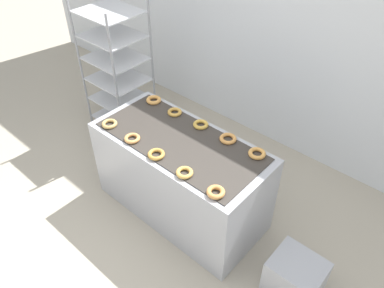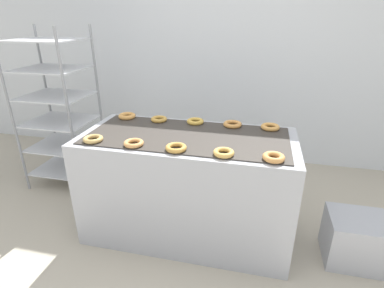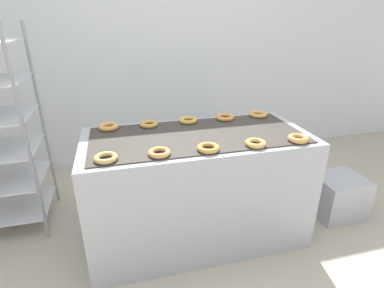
# 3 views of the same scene
# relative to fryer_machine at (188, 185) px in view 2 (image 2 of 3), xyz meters

# --- Properties ---
(wall_back) EXTENTS (8.00, 0.05, 2.80)m
(wall_back) POSITION_rel_fryer_machine_xyz_m (-0.00, 1.51, 0.98)
(wall_back) COLOR silver
(wall_back) RESTS_ON ground_plane
(fryer_machine) EXTENTS (1.55, 0.73, 0.83)m
(fryer_machine) POSITION_rel_fryer_machine_xyz_m (0.00, 0.00, 0.00)
(fryer_machine) COLOR #A8AAB2
(fryer_machine) RESTS_ON ground_plane
(baking_rack_cart) EXTENTS (0.63, 0.54, 1.55)m
(baking_rack_cart) POSITION_rel_fryer_machine_xyz_m (-1.42, 0.50, 0.37)
(baking_rack_cart) COLOR gray
(baking_rack_cart) RESTS_ON ground_plane
(glaze_bin) EXTENTS (0.39, 0.35, 0.35)m
(glaze_bin) POSITION_rel_fryer_machine_xyz_m (1.23, -0.05, -0.24)
(glaze_bin) COLOR #A8AAB2
(glaze_bin) RESTS_ON ground_plane
(donut_near_leftmost) EXTENTS (0.13, 0.13, 0.03)m
(donut_near_leftmost) POSITION_rel_fryer_machine_xyz_m (-0.60, -0.25, 0.43)
(donut_near_leftmost) COLOR tan
(donut_near_leftmost) RESTS_ON fryer_machine
(donut_near_left) EXTENTS (0.13, 0.13, 0.03)m
(donut_near_left) POSITION_rel_fryer_machine_xyz_m (-0.30, -0.26, 0.43)
(donut_near_left) COLOR #DD9754
(donut_near_left) RESTS_ON fryer_machine
(donut_near_center) EXTENTS (0.14, 0.14, 0.03)m
(donut_near_center) POSITION_rel_fryer_machine_xyz_m (-0.01, -0.27, 0.43)
(donut_near_center) COLOR gold
(donut_near_center) RESTS_ON fryer_machine
(donut_near_right) EXTENTS (0.13, 0.13, 0.03)m
(donut_near_right) POSITION_rel_fryer_machine_xyz_m (0.30, -0.27, 0.43)
(donut_near_right) COLOR #DCA850
(donut_near_right) RESTS_ON fryer_machine
(donut_near_rightmost) EXTENTS (0.13, 0.13, 0.04)m
(donut_near_rightmost) POSITION_rel_fryer_machine_xyz_m (0.60, -0.27, 0.44)
(donut_near_rightmost) COLOR #DB954E
(donut_near_rightmost) RESTS_ON fryer_machine
(donut_far_leftmost) EXTENTS (0.14, 0.14, 0.04)m
(donut_far_leftmost) POSITION_rel_fryer_machine_xyz_m (-0.58, 0.26, 0.44)
(donut_far_leftmost) COLOR #DB984B
(donut_far_leftmost) RESTS_ON fryer_machine
(donut_far_left) EXTENTS (0.13, 0.13, 0.03)m
(donut_far_left) POSITION_rel_fryer_machine_xyz_m (-0.30, 0.25, 0.43)
(donut_far_left) COLOR gold
(donut_far_left) RESTS_ON fryer_machine
(donut_far_center) EXTENTS (0.13, 0.13, 0.03)m
(donut_far_center) POSITION_rel_fryer_machine_xyz_m (0.00, 0.26, 0.43)
(donut_far_center) COLOR gold
(donut_far_center) RESTS_ON fryer_machine
(donut_far_right) EXTENTS (0.14, 0.14, 0.03)m
(donut_far_right) POSITION_rel_fryer_machine_xyz_m (0.30, 0.27, 0.43)
(donut_far_right) COLOR #D69148
(donut_far_right) RESTS_ON fryer_machine
(donut_far_rightmost) EXTENTS (0.14, 0.14, 0.03)m
(donut_far_rightmost) POSITION_rel_fryer_machine_xyz_m (0.58, 0.27, 0.43)
(donut_far_rightmost) COLOR #DB9A4B
(donut_far_rightmost) RESTS_ON fryer_machine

